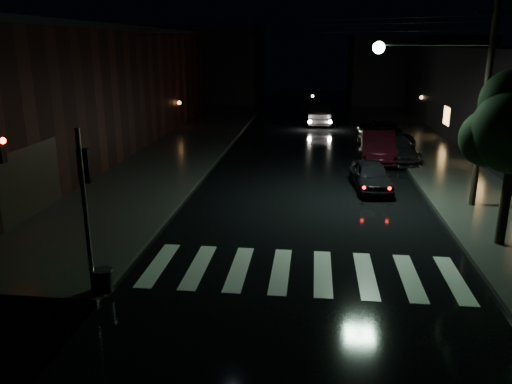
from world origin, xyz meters
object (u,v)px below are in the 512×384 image
(parked_car_b, at_px, (378,146))
(parked_car_c, at_px, (393,147))
(oncoming_car, at_px, (318,114))
(parked_car_a, at_px, (371,176))
(parked_car_d, at_px, (385,135))

(parked_car_b, height_order, parked_car_c, parked_car_b)
(oncoming_car, bearing_deg, parked_car_b, 101.05)
(parked_car_a, relative_size, oncoming_car, 0.76)
(parked_car_a, relative_size, parked_car_d, 0.66)
(parked_car_c, relative_size, parked_car_d, 0.88)
(parked_car_c, bearing_deg, parked_car_d, 82.62)
(parked_car_b, xyz_separation_m, parked_car_d, (0.85, 3.54, -0.02))
(parked_car_a, height_order, parked_car_d, parked_car_d)
(parked_car_d, bearing_deg, parked_car_b, -109.01)
(parked_car_a, xyz_separation_m, parked_car_b, (0.95, 5.90, 0.17))
(parked_car_a, height_order, oncoming_car, oncoming_car)
(parked_car_c, xyz_separation_m, parked_car_d, (0.00, 3.37, 0.06))
(parked_car_b, bearing_deg, parked_car_a, -95.67)
(parked_car_a, distance_m, parked_car_b, 5.98)
(parked_car_a, bearing_deg, oncoming_car, 92.27)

